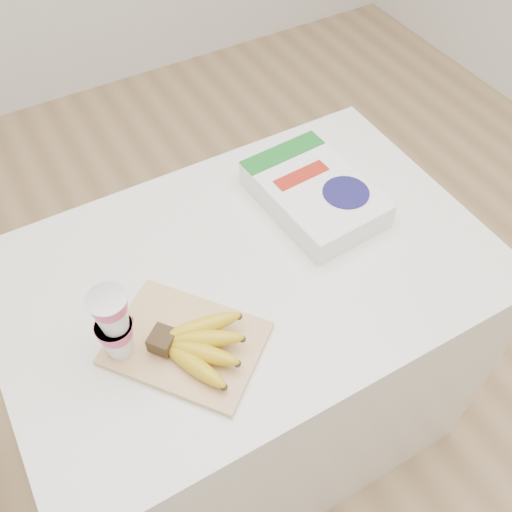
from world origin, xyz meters
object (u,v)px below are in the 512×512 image
Objects in this scene: yogurt_stack at (114,324)px; cereal_box at (314,194)px; table at (249,359)px; bananas at (197,345)px; cutting_board at (186,343)px.

cereal_box is (0.53, 0.16, -0.07)m from yogurt_stack.
yogurt_stack reaches higher than table.
yogurt_stack is 0.56m from cereal_box.
yogurt_stack is (-0.31, -0.07, 0.50)m from table.
bananas reaches higher than table.
cutting_board is at bearing 108.24° from bananas.
table is 3.26× the size of cereal_box.
yogurt_stack is at bearing -167.51° from cereal_box.
bananas is (0.01, -0.03, 0.03)m from cutting_board.
cutting_board is at bearing -150.43° from table.
bananas is at bearing -154.49° from cereal_box.
cutting_board is 1.52× the size of bananas.
cereal_box is (0.41, 0.23, -0.01)m from bananas.
yogurt_stack is at bearing 120.67° from cutting_board.
table is 6.30× the size of yogurt_stack.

